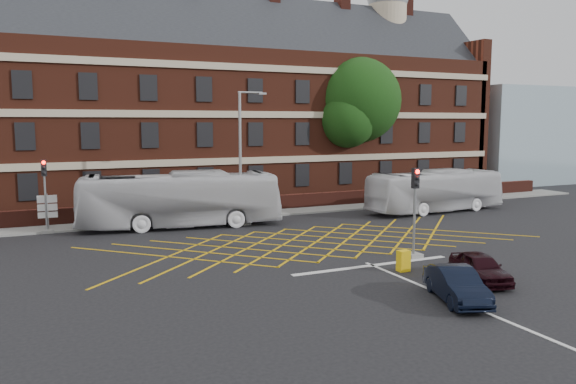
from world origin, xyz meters
name	(u,v)px	position (x,y,z in m)	size (l,w,h in m)	color
ground	(334,250)	(0.00, 0.00, 0.00)	(120.00, 120.00, 0.00)	black
victorian_building	(210,105)	(0.25, 22.00, 7.84)	(51.00, 12.17, 20.40)	#552316
boundary_wall	(245,205)	(0.00, 13.00, 0.55)	(56.00, 0.50, 1.10)	#471A12
far_pavement	(250,214)	(0.00, 12.00, 0.06)	(60.00, 3.00, 0.12)	slate
glass_block	(514,135)	(34.00, 21.00, 5.00)	(14.00, 10.00, 10.00)	#99B2BF
box_junction_hatching	(316,242)	(0.00, 2.00, 0.01)	(11.50, 0.12, 0.02)	#CC990C
stop_line	(372,265)	(0.00, -3.50, 0.01)	(8.00, 0.30, 0.02)	silver
centre_line	(477,309)	(0.00, -10.00, 0.01)	(0.15, 14.00, 0.02)	silver
bus_left	(180,199)	(-5.56, 9.40, 1.71)	(2.87, 12.25, 3.41)	silver
bus_right	(435,191)	(12.57, 7.60, 1.50)	(2.53, 10.80, 3.01)	silver
car_navy	(456,285)	(-0.05, -9.01, 0.61)	(1.29, 3.69, 1.22)	black
car_maroon	(480,267)	(2.53, -7.46, 0.59)	(1.39, 3.45, 1.18)	black
deciduous_tree	(358,106)	(11.51, 16.54, 7.73)	(7.45, 7.12, 11.81)	black
traffic_light_near	(414,221)	(2.60, -3.03, 1.76)	(0.70, 0.70, 4.27)	slate
traffic_light_far	(46,203)	(-13.09, 10.79, 1.76)	(0.70, 0.70, 4.27)	slate
street_lamp	(242,180)	(-1.82, 8.62, 2.80)	(2.25, 1.00, 8.30)	slate
direction_signs	(47,208)	(-13.00, 11.49, 1.38)	(1.10, 0.16, 2.20)	gray
utility_cabinet	(403,261)	(0.68, -4.86, 0.46)	(0.50, 0.39, 0.91)	yellow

